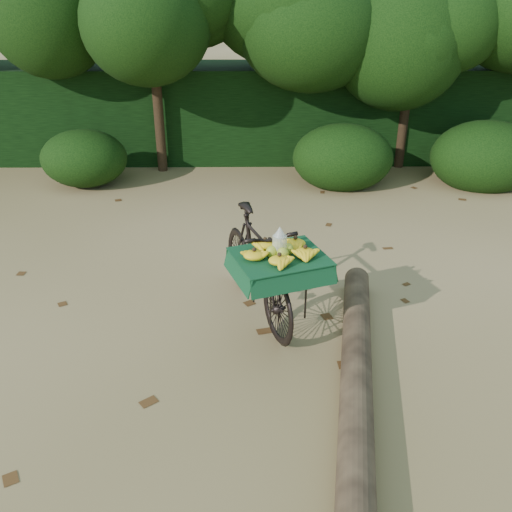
{
  "coord_description": "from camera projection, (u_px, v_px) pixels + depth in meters",
  "views": [
    {
      "loc": [
        -0.1,
        -4.9,
        3.15
      ],
      "look_at": [
        -0.06,
        -0.13,
        0.79
      ],
      "focal_mm": 38.0,
      "sensor_mm": 36.0,
      "label": 1
    }
  ],
  "objects": [
    {
      "name": "ground",
      "position": [
        261.0,
        316.0,
        5.79
      ],
      "size": [
        80.0,
        80.0,
        0.0
      ],
      "primitive_type": "plane",
      "color": "tan",
      "rests_on": "ground"
    },
    {
      "name": "vendor_bicycle",
      "position": [
        258.0,
        265.0,
        5.6
      ],
      "size": [
        1.28,
        2.0,
        1.15
      ],
      "rotation": [
        0.0,
        0.0,
        0.35
      ],
      "color": "black",
      "rests_on": "ground"
    },
    {
      "name": "fallen_log",
      "position": [
        356.0,
        383.0,
        4.61
      ],
      "size": [
        0.94,
        3.77,
        0.27
      ],
      "primitive_type": "cylinder",
      "rotation": [
        1.57,
        0.0,
        -0.18
      ],
      "color": "brown",
      "rests_on": "ground"
    },
    {
      "name": "hedge_backdrop",
      "position": [
        256.0,
        111.0,
        11.04
      ],
      "size": [
        26.0,
        1.8,
        1.8
      ],
      "primitive_type": "cube",
      "color": "black",
      "rests_on": "ground"
    },
    {
      "name": "tree_row",
      "position": [
        220.0,
        59.0,
        9.83
      ],
      "size": [
        14.5,
        2.0,
        4.0
      ],
      "primitive_type": null,
      "color": "black",
      "rests_on": "ground"
    },
    {
      "name": "bush_clumps",
      "position": [
        285.0,
        161.0,
        9.45
      ],
      "size": [
        8.8,
        1.7,
        0.9
      ],
      "primitive_type": null,
      "color": "black",
      "rests_on": "ground"
    },
    {
      "name": "leaf_litter",
      "position": [
        260.0,
        286.0,
        6.37
      ],
      "size": [
        7.0,
        7.3,
        0.01
      ],
      "primitive_type": null,
      "color": "#4B2D14",
      "rests_on": "ground"
    }
  ]
}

